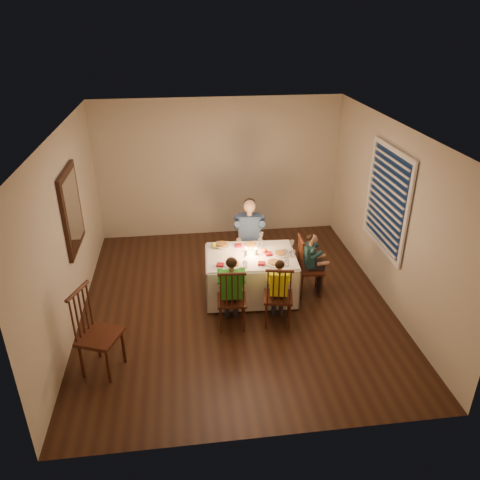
{
  "coord_description": "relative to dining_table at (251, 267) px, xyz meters",
  "views": [
    {
      "loc": [
        -0.69,
        -5.86,
        3.97
      ],
      "look_at": [
        0.09,
        0.15,
        0.97
      ],
      "focal_mm": 35.0,
      "sensor_mm": 36.0,
      "label": 1
    }
  ],
  "objects": [
    {
      "name": "child_green",
      "position": [
        -0.37,
        -0.74,
        -0.5
      ],
      "size": [
        0.39,
        0.36,
        1.09
      ],
      "primitive_type": null,
      "rotation": [
        0.0,
        0.0,
        3.07
      ],
      "color": "green",
      "rests_on": "ground"
    },
    {
      "name": "chair_near_right",
      "position": [
        0.27,
        -0.75,
        -0.5
      ],
      "size": [
        0.45,
        0.44,
        0.95
      ],
      "primitive_type": null,
      "rotation": [
        0.0,
        0.0,
        2.95
      ],
      "color": "black",
      "rests_on": "ground"
    },
    {
      "name": "serving_bowl",
      "position": [
        -0.4,
        0.3,
        0.23
      ],
      "size": [
        0.26,
        0.26,
        0.06
      ],
      "primitive_type": "imported",
      "rotation": [
        0.0,
        0.0,
        -0.17
      ],
      "color": "silver",
      "rests_on": "dining_table"
    },
    {
      "name": "setting_adult",
      "position": [
        0.04,
        0.3,
        0.21
      ],
      "size": [
        0.27,
        0.27,
        0.02
      ],
      "primitive_type": "cylinder",
      "rotation": [
        0.0,
        0.0,
        -0.05
      ],
      "color": "silver",
      "rests_on": "dining_table"
    },
    {
      "name": "chair_end",
      "position": [
        0.91,
        -0.05,
        -0.5
      ],
      "size": [
        0.39,
        0.41,
        0.95
      ],
      "primitive_type": null,
      "rotation": [
        0.0,
        0.0,
        1.52
      ],
      "color": "black",
      "rests_on": "ground"
    },
    {
      "name": "ground",
      "position": [
        -0.25,
        -0.17,
        -0.5
      ],
      "size": [
        5.0,
        5.0,
        0.0
      ],
      "primitive_type": "plane",
      "color": "black",
      "rests_on": "ground"
    },
    {
      "name": "candle_right",
      "position": [
        0.07,
        -0.0,
        0.25
      ],
      "size": [
        0.06,
        0.06,
        0.1
      ],
      "primitive_type": "cylinder",
      "color": "white",
      "rests_on": "dining_table"
    },
    {
      "name": "squash",
      "position": [
        -0.52,
        0.31,
        0.25
      ],
      "size": [
        0.09,
        0.09,
        0.09
      ],
      "primitive_type": "sphere",
      "color": "yellow",
      "rests_on": "dining_table"
    },
    {
      "name": "wall_left",
      "position": [
        -2.5,
        -0.17,
        0.8
      ],
      "size": [
        0.02,
        5.0,
        2.6
      ],
      "primitive_type": "cube",
      "color": "beige",
      "rests_on": "ground"
    },
    {
      "name": "setting_yellow",
      "position": [
        0.29,
        -0.3,
        0.21
      ],
      "size": [
        0.27,
        0.27,
        0.02
      ],
      "primitive_type": "cylinder",
      "rotation": [
        0.0,
        0.0,
        -0.05
      ],
      "color": "silver",
      "rests_on": "dining_table"
    },
    {
      "name": "window_blinds",
      "position": [
        1.95,
        -0.07,
        1.0
      ],
      "size": [
        0.07,
        1.34,
        1.54
      ],
      "color": "black",
      "rests_on": "wall_right"
    },
    {
      "name": "orange_fruit",
      "position": [
        0.21,
        0.04,
        0.24
      ],
      "size": [
        0.08,
        0.08,
        0.08
      ],
      "primitive_type": "sphere",
      "color": "#E85413",
      "rests_on": "dining_table"
    },
    {
      "name": "wall_back",
      "position": [
        -0.25,
        2.33,
        0.8
      ],
      "size": [
        4.5,
        0.02,
        2.6
      ],
      "primitive_type": "cube",
      "color": "beige",
      "rests_on": "ground"
    },
    {
      "name": "ceiling",
      "position": [
        -0.25,
        -0.17,
        2.1
      ],
      "size": [
        5.0,
        5.0,
        0.0
      ],
      "primitive_type": "plane",
      "color": "white",
      "rests_on": "wall_back"
    },
    {
      "name": "chair_extra",
      "position": [
        -2.02,
        -1.41,
        -0.5
      ],
      "size": [
        0.58,
        0.59,
        1.12
      ],
      "primitive_type": null,
      "rotation": [
        0.0,
        0.0,
        1.18
      ],
      "color": "black",
      "rests_on": "ground"
    },
    {
      "name": "setting_green",
      "position": [
        -0.3,
        -0.27,
        0.21
      ],
      "size": [
        0.27,
        0.27,
        0.02
      ],
      "primitive_type": "cylinder",
      "rotation": [
        0.0,
        0.0,
        -0.05
      ],
      "color": "silver",
      "rests_on": "dining_table"
    },
    {
      "name": "wall_right",
      "position": [
        2.0,
        -0.17,
        0.8
      ],
      "size": [
        0.02,
        5.0,
        2.6
      ],
      "primitive_type": "cube",
      "color": "beige",
      "rests_on": "ground"
    },
    {
      "name": "adult",
      "position": [
        0.09,
        0.76,
        -0.5
      ],
      "size": [
        0.52,
        0.49,
        1.28
      ],
      "primitive_type": null,
      "rotation": [
        0.0,
        0.0,
        -0.11
      ],
      "color": "navy",
      "rests_on": "ground"
    },
    {
      "name": "chair_adult",
      "position": [
        0.09,
        0.76,
        -0.5
      ],
      "size": [
        0.43,
        0.41,
        0.95
      ],
      "primitive_type": null,
      "rotation": [
        0.0,
        0.0,
        -0.11
      ],
      "color": "black",
      "rests_on": "ground"
    },
    {
      "name": "dining_table",
      "position": [
        0.0,
        0.0,
        0.0
      ],
      "size": [
        1.39,
        1.04,
        0.67
      ],
      "rotation": [
        0.0,
        0.0,
        -0.05
      ],
      "color": "silver",
      "rests_on": "ground"
    },
    {
      "name": "child_teal",
      "position": [
        0.91,
        -0.05,
        -0.5
      ],
      "size": [
        0.3,
        0.33,
        1.0
      ],
      "primitive_type": null,
      "rotation": [
        0.0,
        0.0,
        1.52
      ],
      "color": "#1B3C44",
      "rests_on": "ground"
    },
    {
      "name": "candle_left",
      "position": [
        -0.07,
        0.0,
        0.25
      ],
      "size": [
        0.06,
        0.06,
        0.1
      ],
      "primitive_type": "cylinder",
      "color": "white",
      "rests_on": "dining_table"
    },
    {
      "name": "child_yellow",
      "position": [
        0.27,
        -0.75,
        -0.5
      ],
      "size": [
        0.37,
        0.35,
        1.01
      ],
      "primitive_type": null,
      "rotation": [
        0.0,
        0.0,
        2.95
      ],
      "color": "#FCFD1B",
      "rests_on": "ground"
    },
    {
      "name": "setting_teal",
      "position": [
        0.44,
        -0.04,
        0.21
      ],
      "size": [
        0.27,
        0.27,
        0.02
      ],
      "primitive_type": "cylinder",
      "rotation": [
        0.0,
        0.0,
        -0.05
      ],
      "color": "silver",
      "rests_on": "dining_table"
    },
    {
      "name": "wall_mirror",
      "position": [
        -2.47,
        0.13,
        1.0
      ],
      "size": [
        0.06,
        0.95,
        1.15
      ],
      "color": "black",
      "rests_on": "wall_left"
    },
    {
      "name": "chair_near_left",
      "position": [
        -0.37,
        -0.74,
        -0.5
      ],
      "size": [
        0.42,
        0.4,
        0.95
      ],
      "primitive_type": null,
      "rotation": [
        0.0,
        0.0,
        3.07
      ],
      "color": "black",
      "rests_on": "ground"
    }
  ]
}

